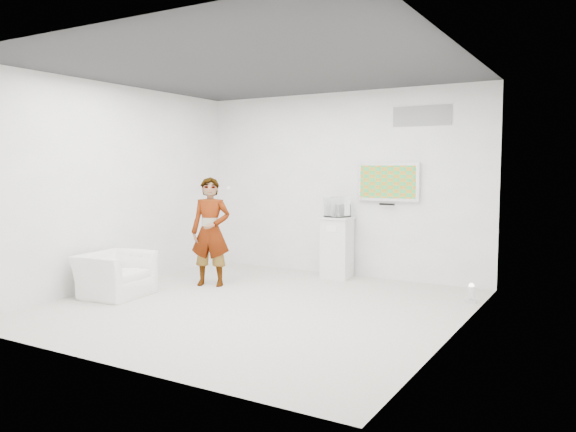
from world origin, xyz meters
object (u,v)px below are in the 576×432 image
object	(u,v)px
tv	(388,182)
floor_uplight	(471,294)
armchair	(115,274)
person	(211,232)
pedestal	(337,247)

from	to	relation	value
tv	floor_uplight	size ratio (longest dim) A/B	4.07
armchair	floor_uplight	xyz separation A→B (m)	(4.35, 2.07, -0.18)
floor_uplight	person	bearing A→B (deg)	-166.93
person	floor_uplight	distance (m)	3.80
tv	floor_uplight	world-z (taller)	tv
armchair	pedestal	world-z (taller)	pedestal
armchair	pedestal	bearing A→B (deg)	-43.51
tv	pedestal	size ratio (longest dim) A/B	1.02
tv	armchair	world-z (taller)	tv
tv	armchair	bearing A→B (deg)	-133.76
pedestal	floor_uplight	size ratio (longest dim) A/B	4.00
tv	pedestal	xyz separation A→B (m)	(-0.75, -0.26, -1.06)
pedestal	armchair	bearing A→B (deg)	-127.62
person	armchair	xyz separation A→B (m)	(-0.71, -1.23, -0.52)
person	armchair	distance (m)	1.51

